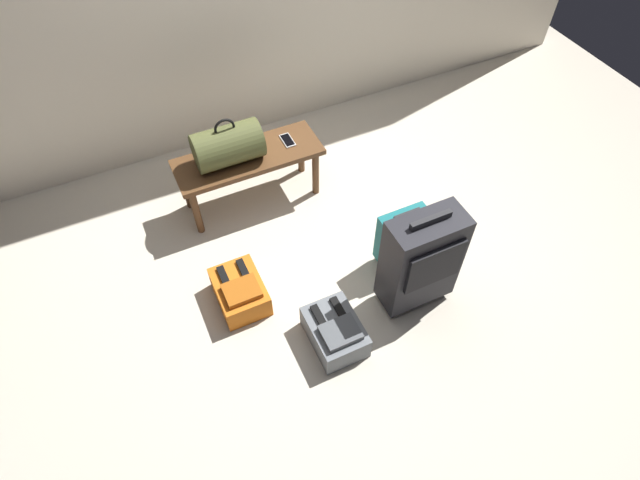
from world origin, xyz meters
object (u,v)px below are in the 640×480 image
duffel_bag_olive (228,145)px  cell_phone (287,140)px  suitcase_small_teal (404,237)px  bench (249,163)px  backpack_orange (240,291)px  backpack_grey (335,332)px  suitcase_upright_charcoal (421,260)px

duffel_bag_olive → cell_phone: duffel_bag_olive is taller
suitcase_small_teal → bench: bearing=125.7°
suitcase_small_teal → backpack_orange: size_ratio=1.21×
suitcase_small_teal → backpack_grey: 0.75m
duffel_bag_olive → suitcase_upright_charcoal: duffel_bag_olive is taller
bench → cell_phone: bearing=4.3°
suitcase_upright_charcoal → duffel_bag_olive: bearing=120.6°
backpack_orange → cell_phone: bearing=50.1°
cell_phone → suitcase_small_teal: (0.38, -0.96, -0.19)m
duffel_bag_olive → backpack_orange: size_ratio=1.16×
bench → suitcase_small_teal: 1.16m
suitcase_upright_charcoal → backpack_grey: suitcase_upright_charcoal is taller
cell_phone → suitcase_upright_charcoal: size_ratio=0.19×
suitcase_upright_charcoal → backpack_grey: (-0.58, -0.06, -0.29)m
cell_phone → duffel_bag_olive: bearing=-177.0°
suitcase_small_teal → backpack_grey: bearing=-151.9°
suitcase_upright_charcoal → backpack_orange: suitcase_upright_charcoal is taller
duffel_bag_olive → suitcase_upright_charcoal: (0.72, -1.22, -0.17)m
cell_phone → backpack_grey: cell_phone is taller
suitcase_small_teal → duffel_bag_olive: bearing=130.3°
suitcase_upright_charcoal → suitcase_small_teal: bearing=75.4°
suitcase_upright_charcoal → cell_phone: bearing=103.7°
suitcase_small_teal → backpack_orange: bearing=171.8°
bench → backpack_orange: 0.91m
bench → cell_phone: (0.30, 0.02, 0.07)m
cell_phone → suitcase_upright_charcoal: 1.28m
suitcase_small_teal → cell_phone: bearing=111.4°
bench → suitcase_upright_charcoal: bearing=-63.8°
duffel_bag_olive → backpack_orange: duffel_bag_olive is taller
backpack_grey → cell_phone: bearing=78.2°
bench → backpack_grey: (0.03, -1.29, -0.26)m
suitcase_upright_charcoal → backpack_orange: bearing=156.1°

